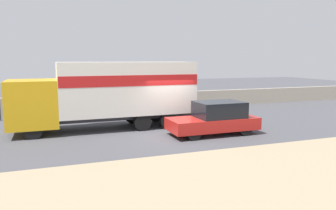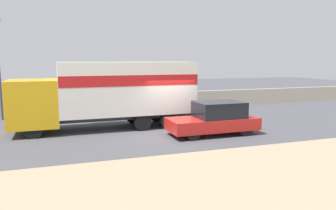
{
  "view_description": "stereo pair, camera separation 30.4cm",
  "coord_description": "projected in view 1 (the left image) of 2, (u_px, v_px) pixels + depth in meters",
  "views": [
    {
      "loc": [
        -5.77,
        -14.22,
        3.54
      ],
      "look_at": [
        -0.23,
        0.83,
        1.3
      ],
      "focal_mm": 35.0,
      "sensor_mm": 36.0,
      "label": 1
    },
    {
      "loc": [
        -5.48,
        -14.32,
        3.54
      ],
      "look_at": [
        -0.23,
        0.83,
        1.3
      ],
      "focal_mm": 35.0,
      "sensor_mm": 36.0,
      "label": 2
    }
  ],
  "objects": [
    {
      "name": "ground_plane",
      "position": [
        179.0,
        134.0,
        15.68
      ],
      "size": [
        80.0,
        80.0,
        0.0
      ],
      "primitive_type": "plane",
      "color": "#47474C"
    },
    {
      "name": "dirt_shoulder_foreground",
      "position": [
        256.0,
        177.0,
        9.88
      ],
      "size": [
        60.0,
        6.02,
        0.04
      ],
      "color": "#9E896B",
      "rests_on": "ground_plane"
    },
    {
      "name": "stone_wall_backdrop",
      "position": [
        136.0,
        102.0,
        22.98
      ],
      "size": [
        60.0,
        0.35,
        1.19
      ],
      "color": "#A39984",
      "rests_on": "ground_plane"
    },
    {
      "name": "car_hatchback",
      "position": [
        215.0,
        118.0,
        15.51
      ],
      "size": [
        4.24,
        1.77,
        1.56
      ],
      "rotation": [
        0.0,
        0.0,
        3.14
      ],
      "color": "#B21E19",
      "rests_on": "ground_plane"
    },
    {
      "name": "box_truck",
      "position": [
        111.0,
        91.0,
        16.62
      ],
      "size": [
        9.12,
        2.42,
        3.41
      ],
      "rotation": [
        0.0,
        0.0,
        3.14
      ],
      "color": "gold",
      "rests_on": "ground_plane"
    }
  ]
}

